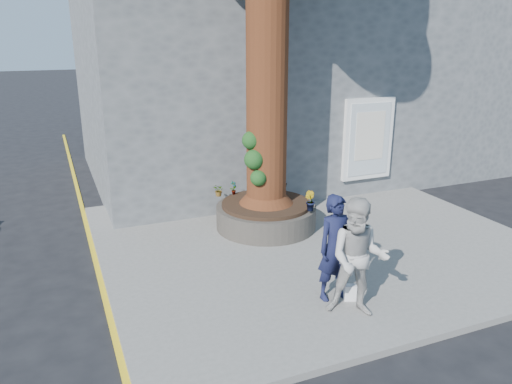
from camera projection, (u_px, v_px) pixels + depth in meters
name	position (u px, v px, depth m)	size (l,w,h in m)	color
ground	(270.00, 274.00, 9.62)	(120.00, 120.00, 0.00)	black
pavement	(313.00, 240.00, 11.03)	(9.00, 8.00, 0.12)	slate
yellow_line	(100.00, 280.00, 9.38)	(0.10, 30.00, 0.01)	yellow
stone_shop	(250.00, 75.00, 15.90)	(10.30, 8.30, 6.30)	#54575A
neighbour_shop	(445.00, 72.00, 18.89)	(6.00, 8.00, 6.00)	#54575A
planter	(266.00, 215.00, 11.55)	(2.30, 2.30, 0.60)	black
man	(336.00, 248.00, 8.27)	(0.67, 0.44, 1.83)	#131634
woman	(358.00, 258.00, 7.77)	(0.94, 0.73, 1.94)	#AFACA7
shopping_bag	(350.00, 293.00, 8.41)	(0.20, 0.12, 0.28)	white
plant_a	(233.00, 188.00, 11.97)	(0.18, 0.12, 0.34)	gray
plant_b	(310.00, 201.00, 10.89)	(0.24, 0.23, 0.43)	gray
plant_c	(284.00, 182.00, 12.47)	(0.17, 0.17, 0.30)	gray
plant_d	(219.00, 190.00, 11.84)	(0.26, 0.23, 0.29)	gray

